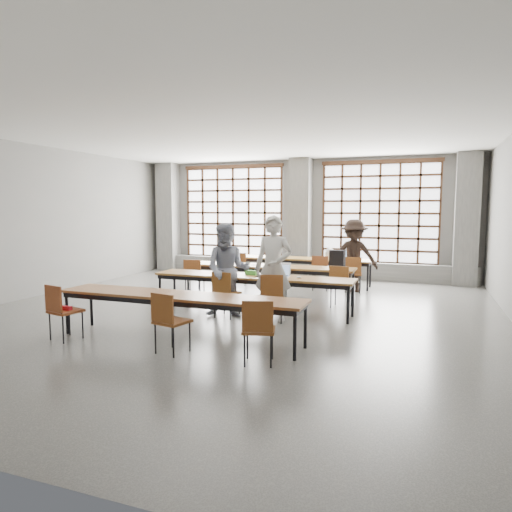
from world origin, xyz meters
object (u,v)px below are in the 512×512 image
Objects in this scene: chair_front_right at (272,293)px; red_pouch at (66,308)px; phone at (259,276)px; plastic_bag at (330,253)px; chair_back_right at (353,271)px; student_male at (273,268)px; desk_row_b at (268,268)px; chair_front_left at (225,290)px; desk_row_d at (179,298)px; laptop_back at (348,257)px; student_back at (354,256)px; student_female at (228,270)px; mouse at (299,277)px; chair_back_left at (239,265)px; chair_back_mid at (320,269)px; chair_near_left at (61,307)px; chair_mid_left at (194,274)px; chair_mid_right at (340,282)px; chair_near_right at (258,325)px; chair_near_mid at (168,317)px; desk_row_c at (252,279)px; laptop_front at (281,273)px; green_box at (251,273)px; backpack at (337,259)px; chair_mid_centre at (276,279)px; desk_row_a at (296,260)px.

chair_front_right reaches higher than red_pouch.
plastic_bag reaches higher than phone.
chair_back_right is 3.47m from student_male.
desk_row_b is 2.24m from chair_front_left.
desk_row_d is 1.99m from student_male.
student_back is at bearing -68.73° from laptop_back.
student_female reaches higher than mouse.
chair_back_left is at bearing 83.50° from red_pouch.
chair_back_mid and chair_near_left have the same top height.
laptop_back is at bearing 39.37° from chair_mid_left.
chair_near_right is (-0.41, -3.82, 0.00)m from chair_mid_right.
student_female is (0.07, 1.72, 0.22)m from desk_row_d.
desk_row_b is 4.55× the size of chair_near_mid.
phone is at bearing -76.61° from desk_row_b.
student_male reaches higher than desk_row_d.
mouse is (1.13, 2.82, 0.21)m from chair_near_mid.
desk_row_d is at bearing -92.02° from chair_front_left.
plastic_bag reaches higher than desk_row_c.
red_pouch is (-2.25, -2.67, -0.24)m from phone.
chair_back_left is at bearing 118.97° from phone.
laptop_back reaches higher than desk_row_b.
chair_back_mid is 0.96m from laptop_back.
laptop_front is 3.39m from plastic_bag.
chair_back_mid reaches higher than desk_row_c.
chair_mid_right is at bearing 59.52° from chair_front_right.
chair_near_mid is (1.63, -3.83, 0.00)m from chair_mid_left.
student_male is at bearing 98.47° from chair_front_right.
chair_back_mid is 3.34m from student_male.
chair_near_right is at bearing -87.24° from plastic_bag.
student_back reaches higher than green_box.
chair_near_right is (1.38, -4.45, -0.13)m from desk_row_b.
chair_front_right is 2.20× the size of backpack.
desk_row_b is 1.00× the size of desk_row_c.
backpack is (1.68, 2.29, 0.39)m from chair_front_left.
chair_near_mid is 6.57m from laptop_back.
backpack is at bearing 55.86° from phone.
laptop_back is at bearing 80.56° from chair_front_right.
student_back is at bearing 62.45° from chair_front_left.
chair_mid_right is at bearing 40.55° from laptop_front.
phone is (1.99, -1.08, 0.20)m from chair_mid_left.
chair_back_left and chair_near_left have the same top height.
chair_back_right and chair_mid_centre have the same top height.
laptop_back is (3.12, 2.56, 0.25)m from chair_mid_left.
chair_mid_centre is 3.52× the size of green_box.
chair_mid_left is 1.99m from green_box.
chair_near_right reaches higher than phone.
chair_mid_left and chair_mid_centre have the same top height.
chair_near_right is at bearing -79.14° from desk_row_a.
red_pouch is at bearing -112.79° from desk_row_b.
student_male is 2.29m from backpack.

